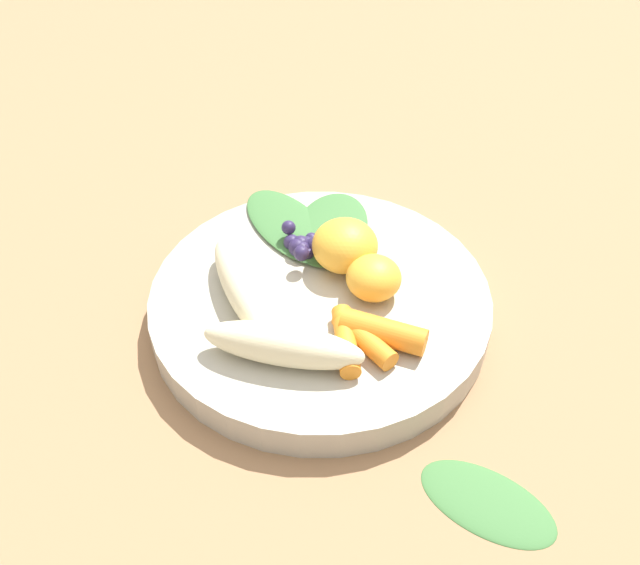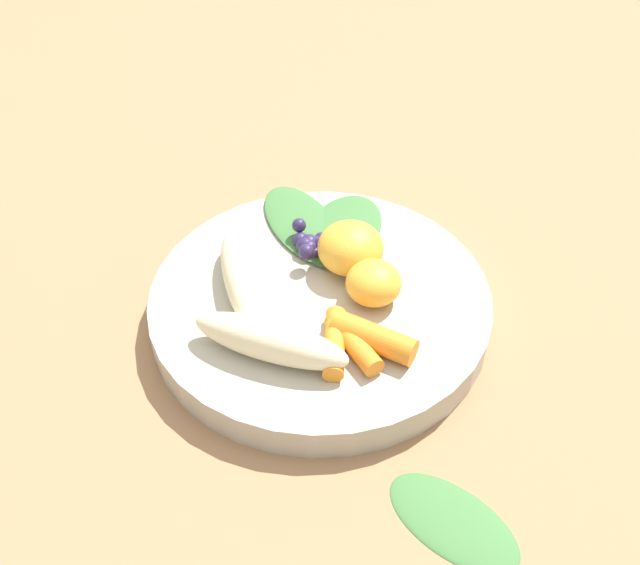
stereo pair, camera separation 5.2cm
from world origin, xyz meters
name	(u,v)px [view 2 (the right image)]	position (x,y,z in m)	size (l,w,h in m)	color
ground_plane	(320,316)	(0.00, 0.00, 0.00)	(2.40, 2.40, 0.00)	#99704C
bowl	(320,304)	(0.00, 0.00, 0.01)	(0.25, 0.25, 0.03)	#B2AD9E
banana_peeled_left	(271,341)	(0.07, 0.02, 0.04)	(0.11, 0.03, 0.03)	beige
banana_peeled_right	(244,279)	(0.04, -0.04, 0.04)	(0.11, 0.03, 0.03)	beige
orange_segment_near	(351,248)	(-0.04, -0.01, 0.04)	(0.05, 0.05, 0.04)	#F4A833
orange_segment_far	(374,283)	(-0.02, 0.03, 0.04)	(0.04, 0.04, 0.03)	#F4A833
carrot_front	(335,343)	(0.03, 0.05, 0.03)	(0.01, 0.01, 0.06)	orange
carrot_mid_left	(353,343)	(0.02, 0.06, 0.03)	(0.01, 0.01, 0.05)	orange
carrot_mid_right	(373,338)	(0.01, 0.06, 0.03)	(0.02, 0.02, 0.06)	orange
blueberry_pile	(310,244)	(-0.03, -0.04, 0.03)	(0.04, 0.04, 0.02)	#2D234C
kale_leaf_left	(343,230)	(-0.06, -0.04, 0.03)	(0.10, 0.06, 0.01)	#3D7038
kale_leaf_right	(303,223)	(-0.04, -0.07, 0.03)	(0.11, 0.05, 0.01)	#3D7038
kale_leaf_stray	(453,520)	(0.06, 0.18, 0.00)	(0.09, 0.05, 0.01)	#3D7038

